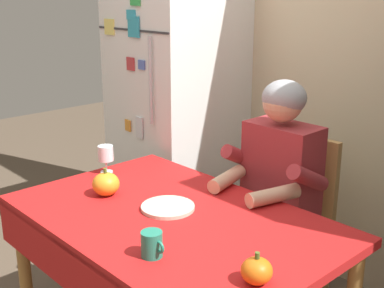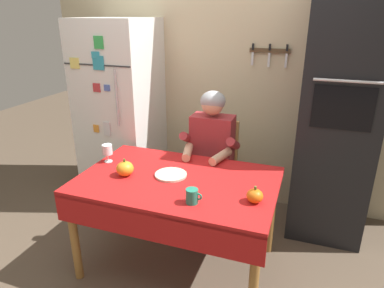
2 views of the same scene
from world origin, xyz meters
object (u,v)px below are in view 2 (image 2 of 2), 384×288
object	(u,v)px
seated_person	(210,151)
coffee_mug	(192,196)
wine_glass	(107,150)
wall_oven	(338,117)
serving_tray	(171,175)
pumpkin_medium	(125,169)
chair_behind_person	(215,166)
refrigerator	(121,113)
pumpkin_large	(255,196)
dining_table	(176,190)

from	to	relation	value
seated_person	coffee_mug	world-z (taller)	seated_person
seated_person	wine_glass	xyz separation A→B (m)	(-0.69, -0.49, 0.10)
wall_oven	serving_tray	world-z (taller)	wall_oven
coffee_mug	serving_tray	xyz separation A→B (m)	(-0.27, 0.30, -0.04)
pumpkin_medium	serving_tray	distance (m)	0.33
chair_behind_person	coffee_mug	distance (m)	1.09
chair_behind_person	refrigerator	bearing A→B (deg)	174.91
serving_tray	pumpkin_large	bearing A→B (deg)	-14.54
pumpkin_large	wall_oven	bearing A→B (deg)	65.34
serving_tray	chair_behind_person	bearing A→B (deg)	80.31
wine_glass	pumpkin_large	distance (m)	1.22
pumpkin_medium	serving_tray	size ratio (longest dim) A/B	0.56
seated_person	refrigerator	bearing A→B (deg)	164.62
refrigerator	pumpkin_medium	xyz separation A→B (m)	(0.58, -0.94, -0.11)
seated_person	coffee_mug	distance (m)	0.87
wine_glass	coffee_mug	bearing A→B (deg)	-23.70
dining_table	seated_person	distance (m)	0.61
refrigerator	serving_tray	world-z (taller)	refrigerator
serving_tray	dining_table	bearing A→B (deg)	-38.42
seated_person	serving_tray	bearing A→B (deg)	-102.89
pumpkin_large	pumpkin_medium	world-z (taller)	pumpkin_medium
dining_table	pumpkin_medium	xyz separation A→B (m)	(-0.37, -0.06, 0.14)
seated_person	coffee_mug	xyz separation A→B (m)	(0.15, -0.86, 0.05)
chair_behind_person	serving_tray	world-z (taller)	chair_behind_person
dining_table	seated_person	size ratio (longest dim) A/B	1.12
wall_oven	coffee_mug	world-z (taller)	wall_oven
coffee_mug	wall_oven	bearing A→B (deg)	54.51
refrigerator	pumpkin_large	distance (m)	1.83
coffee_mug	pumpkin_medium	xyz separation A→B (m)	(-0.59, 0.20, 0.01)
refrigerator	dining_table	distance (m)	1.32
wall_oven	wine_glass	size ratio (longest dim) A/B	14.63
dining_table	chair_behind_person	world-z (taller)	chair_behind_person
pumpkin_large	refrigerator	bearing A→B (deg)	146.75
chair_behind_person	wine_glass	bearing A→B (deg)	-135.44
serving_tray	refrigerator	bearing A→B (deg)	136.80
wall_oven	serving_tray	xyz separation A→B (m)	(-1.11, -0.87, -0.30)
refrigerator	coffee_mug	distance (m)	1.63
chair_behind_person	pumpkin_medium	size ratio (longest dim) A/B	7.21
pumpkin_medium	serving_tray	bearing A→B (deg)	18.55
wall_oven	chair_behind_person	size ratio (longest dim) A/B	2.26
wall_oven	seated_person	world-z (taller)	wall_oven
dining_table	pumpkin_large	size ratio (longest dim) A/B	12.76
coffee_mug	refrigerator	bearing A→B (deg)	135.59
refrigerator	chair_behind_person	xyz separation A→B (m)	(1.02, -0.09, -0.39)
chair_behind_person	pumpkin_large	world-z (taller)	chair_behind_person
refrigerator	wall_oven	xyz separation A→B (m)	(2.00, 0.04, 0.15)
wall_oven	seated_person	size ratio (longest dim) A/B	1.69
pumpkin_medium	wall_oven	bearing A→B (deg)	34.50
coffee_mug	wine_glass	distance (m)	0.91
wall_oven	pumpkin_medium	bearing A→B (deg)	-145.50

